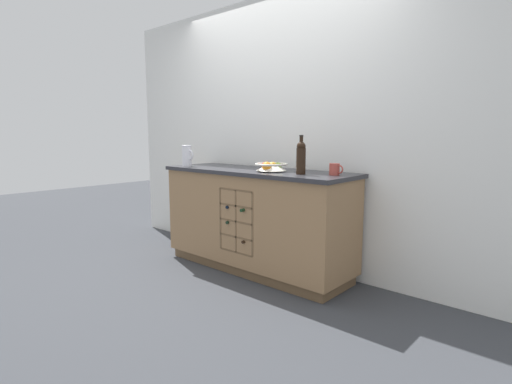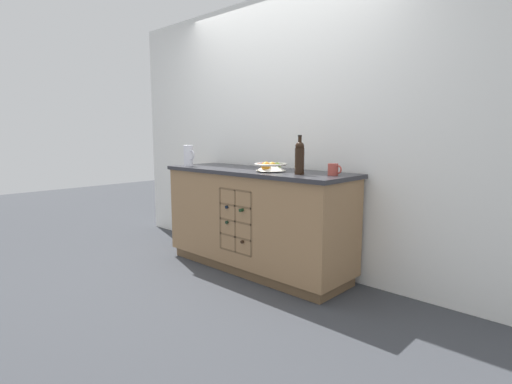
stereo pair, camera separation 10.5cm
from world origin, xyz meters
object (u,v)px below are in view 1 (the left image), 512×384
Objects in this scene: fruit_bowl at (271,166)px; white_pitcher at (187,155)px; standing_wine_bottle at (301,157)px; ceramic_mug at (335,169)px.

fruit_bowl is 1.00m from white_pitcher.
white_pitcher is 1.32m from standing_wine_bottle.
standing_wine_bottle reaches higher than ceramic_mug.
white_pitcher is 0.67× the size of standing_wine_bottle.
ceramic_mug is at bearing 7.95° from white_pitcher.
standing_wine_bottle reaches higher than white_pitcher.
fruit_bowl is at bearing 176.09° from standing_wine_bottle.
standing_wine_bottle is at bearing -152.98° from ceramic_mug.
white_pitcher is (-0.99, -0.12, 0.06)m from fruit_bowl.
fruit_bowl is at bearing -170.06° from ceramic_mug.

